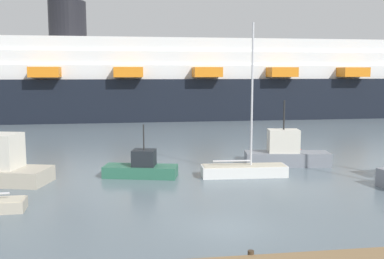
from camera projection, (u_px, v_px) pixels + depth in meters
name	position (u px, v px, depth m)	size (l,w,h in m)	color
ground_plane	(225.00, 228.00, 20.81)	(600.00, 600.00, 0.00)	slate
sailboat_0	(244.00, 169.00, 31.16)	(6.11, 1.85, 10.73)	white
fishing_boat_0	(286.00, 153.00, 34.80)	(6.81, 2.93, 5.18)	gray
fishing_boat_2	(141.00, 168.00, 31.02)	(5.42, 2.96, 3.74)	#2D6B51
channel_buoy_0	(297.00, 151.00, 39.20)	(0.76, 0.76, 1.42)	red
cruise_ship	(197.00, 82.00, 73.22)	(115.49, 18.97, 18.34)	black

